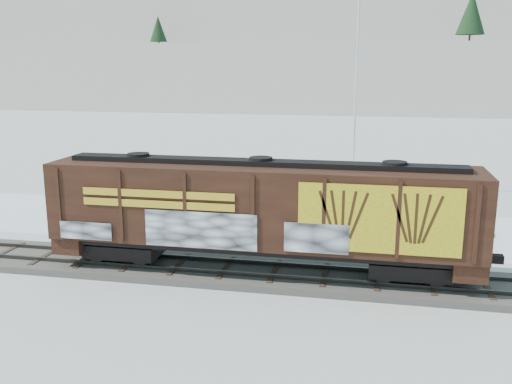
% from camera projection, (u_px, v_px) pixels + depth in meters
% --- Properties ---
extents(ground, '(500.00, 500.00, 0.00)m').
position_uv_depth(ground, '(226.00, 274.00, 23.16)').
color(ground, white).
rests_on(ground, ground).
extents(rail_track, '(50.00, 3.40, 0.43)m').
position_uv_depth(rail_track, '(226.00, 271.00, 23.13)').
color(rail_track, '#59544C').
rests_on(rail_track, ground).
extents(parking_strip, '(40.00, 8.00, 0.03)m').
position_uv_depth(parking_strip, '(261.00, 225.00, 30.33)').
color(parking_strip, white).
rests_on(parking_strip, ground).
extents(hillside, '(360.00, 110.00, 93.00)m').
position_uv_depth(hillside, '(355.00, 42.00, 153.72)').
color(hillside, white).
rests_on(hillside, ground).
extents(hopper_railcar, '(16.69, 3.06, 4.33)m').
position_uv_depth(hopper_railcar, '(261.00, 208.00, 22.26)').
color(hopper_railcar, black).
rests_on(hopper_railcar, rail_track).
extents(flagpole, '(2.30, 0.90, 13.44)m').
position_uv_depth(flagpole, '(357.00, 117.00, 36.05)').
color(flagpole, silver).
rests_on(flagpole, ground).
extents(car_silver, '(4.62, 2.03, 1.55)m').
position_uv_depth(car_silver, '(120.00, 209.00, 30.32)').
color(car_silver, '#AFB2B6').
rests_on(car_silver, parking_strip).
extents(car_white, '(4.85, 2.01, 1.56)m').
position_uv_depth(car_white, '(206.00, 208.00, 30.66)').
color(car_white, silver).
rests_on(car_white, parking_strip).
extents(car_dark, '(5.62, 2.79, 1.57)m').
position_uv_depth(car_dark, '(428.00, 217.00, 28.85)').
color(car_dark, black).
rests_on(car_dark, parking_strip).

